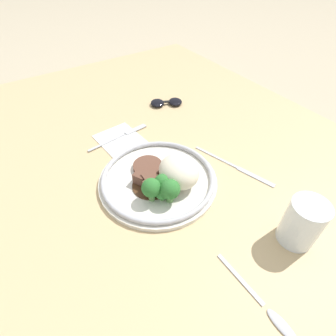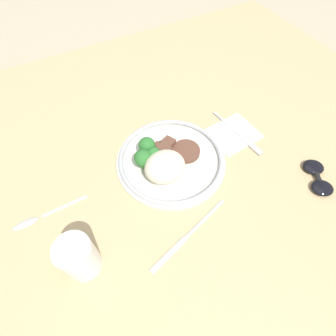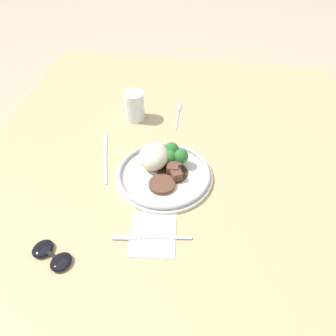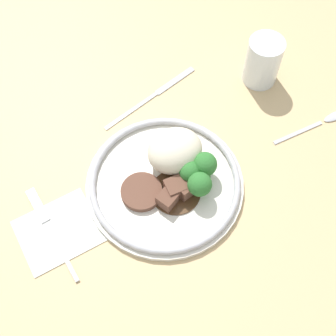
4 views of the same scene
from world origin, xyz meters
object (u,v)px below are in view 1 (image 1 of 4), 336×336
at_px(fork, 124,135).
at_px(juice_glass, 301,224).
at_px(knife, 236,167).
at_px(spoon, 271,313).
at_px(sunglasses, 166,102).
at_px(plate, 163,179).

bearing_deg(fork, juice_glass, -82.19).
bearing_deg(knife, juice_glass, -29.19).
height_order(juice_glass, fork, juice_glass).
bearing_deg(spoon, knife, 143.99).
height_order(knife, sunglasses, sunglasses).
relative_size(knife, sunglasses, 1.86).
xyz_separation_m(knife, sunglasses, (-0.35, 0.02, 0.01)).
bearing_deg(plate, spoon, -1.28).
distance_m(knife, spoon, 0.34).
bearing_deg(knife, spoon, -51.22).
xyz_separation_m(juice_glass, knife, (-0.21, 0.05, -0.04)).
xyz_separation_m(plate, fork, (-0.23, 0.01, -0.02)).
bearing_deg(fork, spoon, -98.75).
xyz_separation_m(knife, spoon, (0.28, -0.19, 0.00)).
relative_size(fork, spoon, 1.12).
relative_size(knife, spoon, 1.29).
bearing_deg(plate, knife, 75.23).
bearing_deg(knife, plate, -121.01).
height_order(plate, spoon, plate).
bearing_deg(plate, fork, 176.85).
distance_m(knife, sunglasses, 0.36).
bearing_deg(sunglasses, knife, 22.23).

